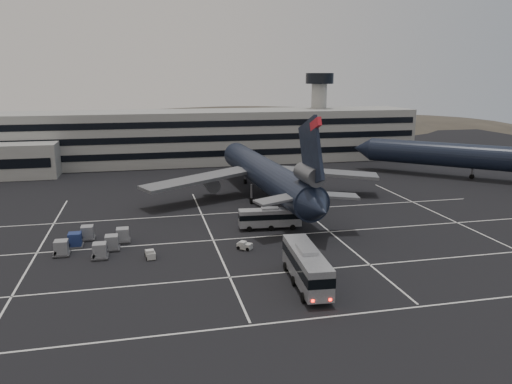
{
  "coord_description": "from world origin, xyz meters",
  "views": [
    {
      "loc": [
        -15.22,
        -64.62,
        23.41
      ],
      "look_at": [
        2.17,
        11.84,
        5.0
      ],
      "focal_mm": 35.0,
      "sensor_mm": 36.0,
      "label": 1
    }
  ],
  "objects_px": {
    "bus_far": "(270,217)",
    "uld_cluster": "(93,241)",
    "trijet_main": "(266,174)",
    "tug_a": "(150,254)",
    "bus_near": "(306,265)"
  },
  "relations": [
    {
      "from": "bus_near",
      "to": "bus_far",
      "type": "distance_m",
      "value": 21.71
    },
    {
      "from": "bus_near",
      "to": "tug_a",
      "type": "xyz_separation_m",
      "value": [
        -17.21,
        12.54,
        -1.87
      ]
    },
    {
      "from": "tug_a",
      "to": "trijet_main",
      "type": "bearing_deg",
      "value": 43.18
    },
    {
      "from": "tug_a",
      "to": "uld_cluster",
      "type": "height_order",
      "value": "uld_cluster"
    },
    {
      "from": "trijet_main",
      "to": "uld_cluster",
      "type": "xyz_separation_m",
      "value": [
        -29.74,
        -20.86,
        -4.25
      ]
    },
    {
      "from": "tug_a",
      "to": "bus_near",
      "type": "bearing_deg",
      "value": -43.13
    },
    {
      "from": "trijet_main",
      "to": "uld_cluster",
      "type": "height_order",
      "value": "trijet_main"
    },
    {
      "from": "tug_a",
      "to": "uld_cluster",
      "type": "distance_m",
      "value": 9.53
    },
    {
      "from": "bus_near",
      "to": "tug_a",
      "type": "height_order",
      "value": "bus_near"
    },
    {
      "from": "bus_near",
      "to": "bus_far",
      "type": "bearing_deg",
      "value": 90.57
    },
    {
      "from": "bus_near",
      "to": "tug_a",
      "type": "relative_size",
      "value": 5.87
    },
    {
      "from": "bus_far",
      "to": "uld_cluster",
      "type": "distance_m",
      "value": 26.34
    },
    {
      "from": "bus_near",
      "to": "tug_a",
      "type": "bearing_deg",
      "value": 147.9
    },
    {
      "from": "bus_far",
      "to": "uld_cluster",
      "type": "relative_size",
      "value": 0.87
    },
    {
      "from": "trijet_main",
      "to": "uld_cluster",
      "type": "bearing_deg",
      "value": -147.66
    }
  ]
}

